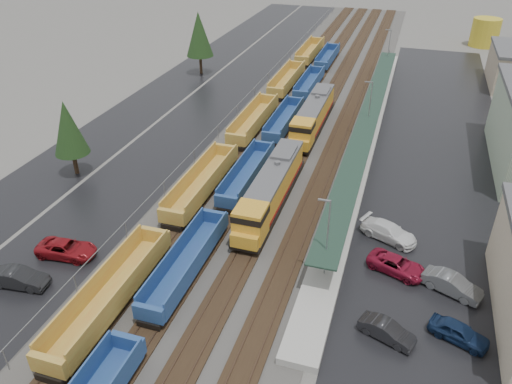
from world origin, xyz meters
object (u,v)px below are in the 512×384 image
locomotive_lead (270,190)px  parked_car_east_e (452,285)px  locomotive_trail (313,116)px  storage_tank (485,32)px  parked_car_west_b (19,278)px  parked_car_east_b (397,265)px  parked_car_west_c (66,249)px  parked_car_east_d (459,332)px  parked_car_east_c (389,232)px  well_string_blue (247,174)px  parked_car_east_a (387,331)px  well_string_yellow (231,148)px

locomotive_lead → parked_car_east_e: (17.84, -7.78, -1.47)m
locomotive_trail → storage_tank: storage_tank is taller
storage_tank → parked_car_west_b: size_ratio=1.19×
locomotive_trail → parked_car_east_b: 30.55m
parked_car_west_c → parked_car_east_d: (33.68, 0.10, -0.02)m
locomotive_lead → parked_car_west_c: locomotive_lead is taller
locomotive_lead → locomotive_trail: (0.00, 21.00, 0.00)m
parked_car_west_b → parked_car_east_c: size_ratio=0.90×
well_string_blue → parked_car_east_a: well_string_blue is taller
locomotive_lead → well_string_yellow: (-8.00, 10.18, -1.03)m
locomotive_trail → well_string_blue: bearing=-103.6°
parked_car_west_c → parked_car_east_a: bearing=-97.8°
storage_tank → parked_car_east_e: 85.26m
well_string_yellow → parked_car_east_c: 23.48m
locomotive_lead → storage_tank: size_ratio=3.17×
parked_car_west_c → parked_car_east_c: parked_car_east_c is taller
parked_car_east_b → parked_car_east_e: (4.51, -1.33, 0.09)m
parked_car_east_e → parked_car_west_c: bearing=122.2°
storage_tank → parked_car_east_e: bearing=-95.4°
parked_car_east_d → storage_tank: bearing=16.2°
storage_tank → parked_car_east_d: bearing=-94.9°
locomotive_trail → parked_car_east_d: size_ratio=4.29×
locomotive_lead → well_string_yellow: size_ratio=0.17×
parked_car_west_c → well_string_yellow: bearing=-22.9°
well_string_blue → parked_car_west_c: bearing=-123.0°
locomotive_trail → parked_car_west_b: (-16.72, -38.86, -1.46)m
parked_car_east_e → parked_car_east_c: bearing=65.6°
locomotive_lead → parked_car_east_b: size_ratio=3.66×
parked_car_east_a → parked_car_east_c: (-0.90, 12.77, 0.10)m
parked_car_east_c → parked_car_east_e: bearing=-113.6°
parked_car_west_b → parked_car_east_d: bearing=-88.8°
storage_tank → parked_car_west_b: 104.09m
storage_tank → parked_car_east_d: size_ratio=1.35×
storage_tank → parked_car_east_b: storage_tank is taller
locomotive_lead → storage_tank: storage_tank is taller
parked_car_east_a → parked_car_east_e: (4.69, 6.69, 0.10)m
parked_car_west_c → parked_car_east_b: (28.78, 6.73, -0.05)m
parked_car_east_a → parked_car_west_b: bearing=116.9°
parked_car_east_d → parked_car_east_e: (-0.39, 5.30, 0.06)m
locomotive_lead → parked_car_west_b: (-16.72, -17.86, -1.46)m
parked_car_east_b → parked_car_west_b: bearing=130.7°
storage_tank → parked_car_east_c: bearing=-99.8°
locomotive_lead → parked_car_west_c: (-15.45, -13.18, -1.51)m
locomotive_trail → parked_car_east_d: 38.67m
parked_car_east_c → parked_car_east_e: (5.59, -6.08, 0.00)m
locomotive_trail → parked_car_east_e: bearing=-58.2°
locomotive_trail → well_string_yellow: locomotive_trail is taller
locomotive_trail → parked_car_east_d: bearing=-61.9°
parked_car_east_a → parked_car_east_c: size_ratio=0.77×
parked_car_east_c → parked_car_east_e: parked_car_east_e is taller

